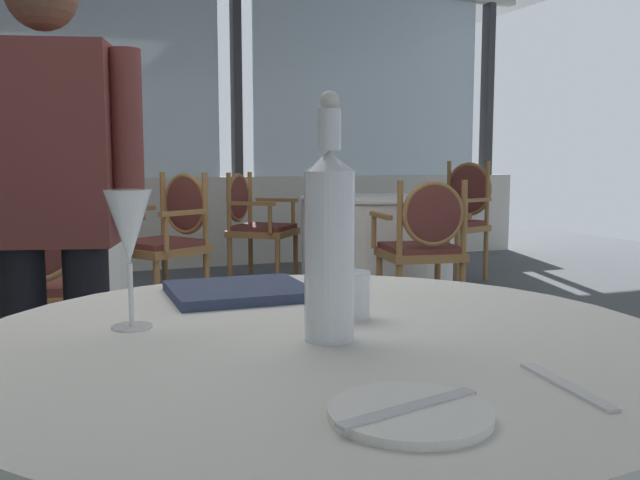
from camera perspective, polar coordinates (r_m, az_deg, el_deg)
ground_plane at (r=2.85m, az=-14.77°, el=-14.26°), size 13.14×13.14×0.00m
window_wall_far at (r=6.45m, az=-19.28°, el=7.76°), size 9.10×0.14×2.95m
side_plate at (r=0.75m, az=7.49°, el=-14.03°), size 0.17×0.17×0.01m
butter_knife at (r=0.75m, az=7.49°, el=-13.66°), size 0.18×0.06×0.00m
dinner_fork at (r=0.88m, az=19.74°, el=-11.31°), size 0.04×0.17×0.00m
water_bottle at (r=1.02m, az=0.79°, el=0.00°), size 0.07×0.07×0.37m
wine_glass at (r=1.13m, az=-15.60°, el=0.84°), size 0.08×0.08×0.22m
water_tumbler at (r=1.18m, az=2.57°, el=-4.55°), size 0.07×0.07×0.08m
menu_book at (r=1.38m, az=-6.78°, el=-4.22°), size 0.27×0.24×0.02m
background_table_0 at (r=3.93m, az=-22.78°, el=-3.21°), size 1.04×1.04×0.74m
dining_chair_0_0 at (r=4.45m, az=-12.35°, el=0.65°), size 0.63×0.65×0.93m
dining_chair_0_2 at (r=2.97m, az=-22.83°, el=-2.43°), size 0.54×0.48×0.96m
background_table_2 at (r=5.19m, az=4.74°, el=-0.45°), size 1.17×1.17×0.74m
dining_chair_2_0 at (r=5.49m, az=-5.53°, el=1.74°), size 0.65×0.66×0.91m
dining_chair_2_1 at (r=4.22m, az=8.68°, el=0.03°), size 0.59×0.54×0.89m
dining_chair_2_2 at (r=5.95m, az=11.52°, el=2.40°), size 0.59×0.63×1.00m
diner_person_0 at (r=2.11m, az=-21.46°, el=2.77°), size 0.51×0.29×1.56m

